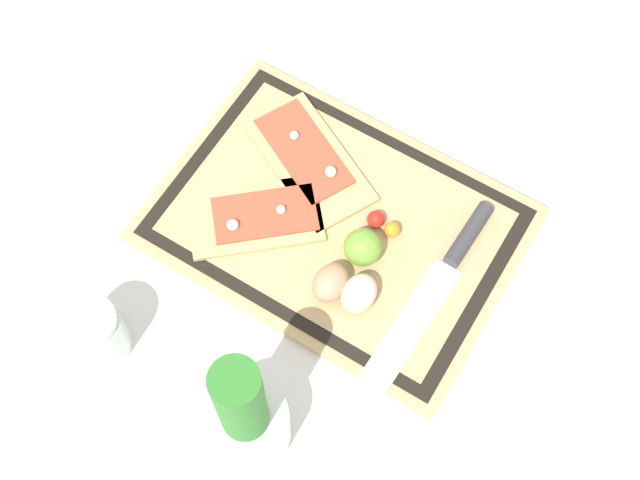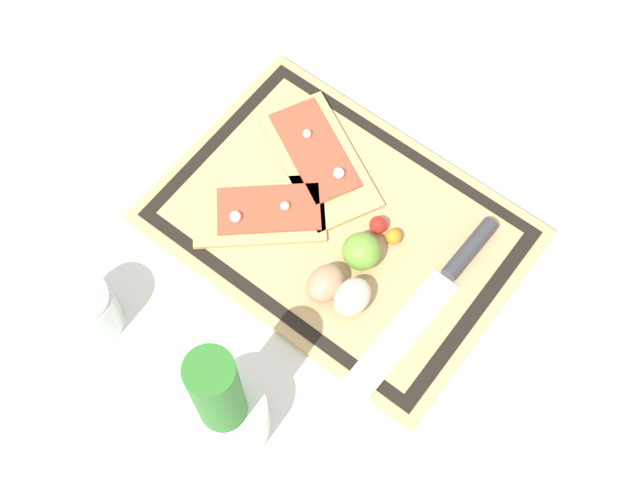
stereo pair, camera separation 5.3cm
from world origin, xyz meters
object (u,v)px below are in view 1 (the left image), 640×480
at_px(pizza_slice_far, 257,217).
at_px(lime, 363,247).
at_px(herb_pot, 245,417).
at_px(egg_pink, 359,293).
at_px(pizza_slice_near, 308,159).
at_px(cherry_tomato_yellow, 392,229).
at_px(knife, 450,263).
at_px(cherry_tomato_red, 376,219).
at_px(egg_brown, 331,283).
at_px(sauce_jar, 98,334).

height_order(pizza_slice_far, lime, lime).
bearing_deg(herb_pot, egg_pink, -97.32).
bearing_deg(pizza_slice_near, pizza_slice_far, 84.06).
xyz_separation_m(pizza_slice_near, herb_pot, (-0.14, 0.36, 0.06)).
bearing_deg(lime, pizza_slice_far, 10.07).
bearing_deg(cherry_tomato_yellow, pizza_slice_far, 24.45).
bearing_deg(pizza_slice_far, knife, -163.74).
distance_m(pizza_slice_near, pizza_slice_far, 0.11).
relative_size(pizza_slice_far, cherry_tomato_red, 8.34).
relative_size(pizza_slice_far, herb_pot, 0.86).
height_order(pizza_slice_near, herb_pot, herb_pot).
relative_size(egg_pink, cherry_tomato_red, 2.30).
relative_size(pizza_slice_near, cherry_tomato_yellow, 10.51).
relative_size(pizza_slice_near, egg_brown, 4.10).
bearing_deg(cherry_tomato_yellow, sauce_jar, 53.39).
xyz_separation_m(egg_brown, cherry_tomato_yellow, (-0.03, -0.11, -0.01)).
relative_size(pizza_slice_far, lime, 3.96).
height_order(egg_brown, sauce_jar, sauce_jar).
relative_size(egg_brown, lime, 1.09).
bearing_deg(cherry_tomato_red, sauce_jar, 56.56).
relative_size(egg_brown, herb_pot, 0.24).
bearing_deg(sauce_jar, pizza_slice_near, -103.48).
height_order(pizza_slice_far, egg_pink, egg_pink).
xyz_separation_m(egg_pink, cherry_tomato_red, (0.04, -0.11, -0.01)).
bearing_deg(egg_brown, sauce_jar, 44.87).
bearing_deg(cherry_tomato_yellow, pizza_slice_near, -13.55).
bearing_deg(pizza_slice_near, sauce_jar, 76.52).
bearing_deg(lime, egg_brown, 80.43).
xyz_separation_m(pizza_slice_near, cherry_tomato_red, (-0.13, 0.04, 0.01)).
bearing_deg(cherry_tomato_yellow, egg_pink, 95.56).
distance_m(pizza_slice_far, egg_pink, 0.18).
distance_m(knife, lime, 0.12).
bearing_deg(cherry_tomato_yellow, lime, 70.41).
bearing_deg(herb_pot, cherry_tomato_red, -88.46).
xyz_separation_m(lime, sauce_jar, (0.22, 0.28, -0.00)).
distance_m(egg_pink, cherry_tomato_yellow, 0.11).
distance_m(pizza_slice_near, egg_brown, 0.20).
xyz_separation_m(egg_brown, sauce_jar, (0.21, 0.21, -0.00)).
xyz_separation_m(pizza_slice_near, lime, (-0.14, 0.09, 0.02)).
relative_size(egg_brown, sauce_jar, 0.61).
distance_m(cherry_tomato_yellow, herb_pot, 0.33).
distance_m(cherry_tomato_yellow, sauce_jar, 0.41).
height_order(pizza_slice_far, herb_pot, herb_pot).
xyz_separation_m(cherry_tomato_yellow, sauce_jar, (0.24, 0.33, 0.01)).
bearing_deg(knife, cherry_tomato_yellow, -0.74).
bearing_deg(cherry_tomato_yellow, herb_pot, 86.91).
height_order(egg_brown, egg_pink, same).
bearing_deg(sauce_jar, pizza_slice_far, -106.75).
height_order(egg_brown, lime, lime).
xyz_separation_m(pizza_slice_far, lime, (-0.15, -0.03, 0.02)).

